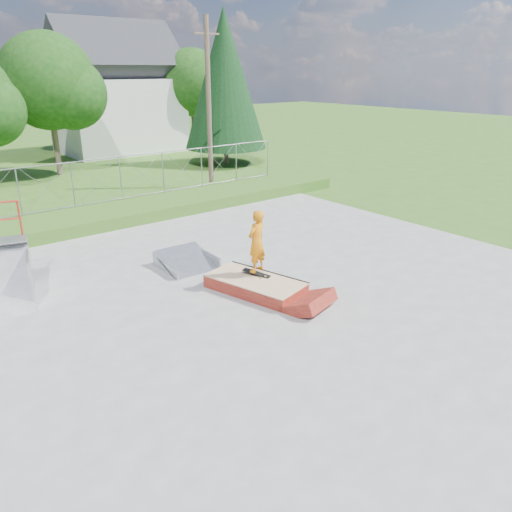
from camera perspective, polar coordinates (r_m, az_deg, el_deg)
The scene contains 14 objects.
ground at distance 12.51m, azimuth -3.04°, elevation -6.45°, with size 120.00×120.00×0.00m, color #365E1B.
concrete_pad at distance 12.50m, azimuth -3.05°, elevation -6.37°, with size 20.00×16.00×0.04m, color gray.
grass_berm at distance 20.41m, azimuth -18.88°, elevation 4.07°, with size 24.00×3.00×0.50m, color #365E1B.
grind_box at distance 13.48m, azimuth -0.09°, elevation -3.40°, with size 1.90×2.88×0.39m.
flat_bank_ramp at distance 15.23m, azimuth -7.89°, elevation -0.57°, with size 1.49×1.59×0.46m, color #94979B, non-canonical shape.
skateboard at distance 13.64m, azimuth 0.07°, elevation -2.01°, with size 0.22×0.80×0.02m, color black.
skater at distance 13.34m, azimuth 0.07°, elevation 1.38°, with size 0.62×0.41×1.70m, color orange.
chain_link_fence at distance 21.06m, azimuth -20.21°, elevation 7.64°, with size 20.00×0.06×1.80m, color gray, non-canonical shape.
gable_house at distance 38.38m, azimuth -15.59°, elevation 17.18°, with size 8.40×6.08×8.94m.
utility_pole at distance 25.33m, azimuth -5.42°, elevation 16.75°, with size 0.24×0.24×8.00m, color brown.
tree_center at distance 30.35m, azimuth -22.03°, elevation 17.66°, with size 5.44×5.12×7.60m.
tree_right_far at distance 38.90m, azimuth -6.84°, elevation 18.83°, with size 5.10×4.80×7.12m.
tree_back_mid at distance 38.80m, azimuth -22.03°, elevation 16.20°, with size 4.08×3.84×5.70m.
conifer_tree at distance 31.95m, azimuth -3.61°, elevation 19.47°, with size 5.04×5.04×9.10m.
Camera 1 is at (-6.42, -9.10, 5.70)m, focal length 35.00 mm.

